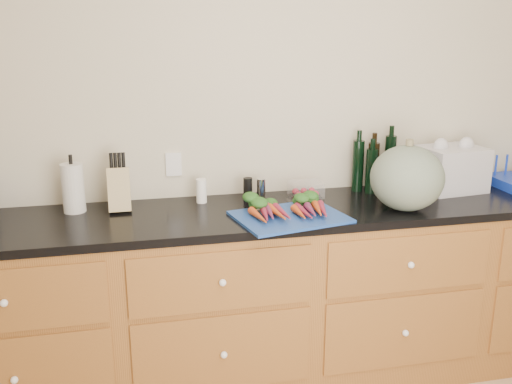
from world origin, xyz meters
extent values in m
cube|color=beige|center=(0.00, 1.62, 1.30)|extent=(4.10, 0.05, 2.60)
cube|color=brown|center=(0.00, 1.30, 0.45)|extent=(3.60, 0.60, 0.90)
cube|color=brown|center=(-1.35, 0.99, 0.72)|extent=(0.82, 0.01, 0.28)
sphere|color=white|center=(-1.35, 0.98, 0.72)|extent=(0.03, 0.03, 0.03)
cube|color=brown|center=(-1.35, 0.99, 0.36)|extent=(0.82, 0.01, 0.38)
sphere|color=white|center=(-1.35, 0.98, 0.36)|extent=(0.03, 0.03, 0.03)
cube|color=brown|center=(-0.45, 0.99, 0.72)|extent=(0.82, 0.01, 0.28)
sphere|color=white|center=(-0.45, 0.98, 0.72)|extent=(0.03, 0.03, 0.03)
cube|color=brown|center=(-0.45, 0.99, 0.36)|extent=(0.82, 0.01, 0.38)
sphere|color=white|center=(-0.45, 0.98, 0.36)|extent=(0.03, 0.03, 0.03)
cube|color=brown|center=(0.45, 0.99, 0.72)|extent=(0.82, 0.01, 0.28)
sphere|color=white|center=(0.45, 0.98, 0.72)|extent=(0.03, 0.03, 0.03)
cube|color=brown|center=(0.45, 0.99, 0.36)|extent=(0.82, 0.01, 0.38)
sphere|color=white|center=(0.45, 0.98, 0.36)|extent=(0.03, 0.03, 0.03)
cube|color=black|center=(0.00, 1.30, 0.92)|extent=(3.64, 0.62, 0.04)
cube|color=navy|center=(-0.10, 1.14, 0.95)|extent=(0.56, 0.47, 0.01)
cone|color=#C74617|center=(-0.26, 1.12, 0.97)|extent=(0.04, 0.18, 0.04)
cone|color=maroon|center=(-0.23, 1.12, 0.97)|extent=(0.04, 0.18, 0.04)
cone|color=#702248|center=(-0.20, 1.12, 0.97)|extent=(0.04, 0.18, 0.04)
cone|color=#C74617|center=(-0.17, 1.12, 0.97)|extent=(0.04, 0.18, 0.04)
cone|color=maroon|center=(-0.14, 1.12, 0.97)|extent=(0.04, 0.18, 0.04)
ellipsoid|color=#204918|center=(-0.20, 1.26, 0.98)|extent=(0.18, 0.11, 0.05)
cone|color=#C74617|center=(-0.06, 1.12, 0.97)|extent=(0.04, 0.18, 0.04)
cone|color=maroon|center=(-0.03, 1.12, 0.97)|extent=(0.04, 0.18, 0.04)
cone|color=#702248|center=(-0.01, 1.12, 0.97)|extent=(0.04, 0.18, 0.04)
cone|color=#C74617|center=(0.02, 1.12, 0.97)|extent=(0.04, 0.18, 0.04)
cone|color=maroon|center=(0.05, 1.12, 0.97)|extent=(0.04, 0.18, 0.04)
ellipsoid|color=#204918|center=(-0.01, 1.26, 0.98)|extent=(0.18, 0.11, 0.05)
ellipsoid|color=#526252|center=(0.48, 1.15, 1.10)|extent=(0.35, 0.35, 0.32)
cylinder|color=silver|center=(-1.09, 1.46, 1.06)|extent=(0.11, 0.11, 0.24)
cube|color=tan|center=(-0.88, 1.44, 1.04)|extent=(0.10, 0.10, 0.21)
cylinder|color=white|center=(-0.47, 1.48, 1.00)|extent=(0.05, 0.05, 0.12)
cylinder|color=black|center=(-0.23, 1.48, 1.00)|extent=(0.05, 0.05, 0.12)
cylinder|color=silver|center=(-0.16, 1.48, 0.99)|extent=(0.05, 0.05, 0.11)
cube|color=white|center=(0.08, 1.47, 0.98)|extent=(0.17, 0.13, 0.08)
cylinder|color=black|center=(0.38, 1.52, 1.08)|extent=(0.06, 0.06, 0.28)
cylinder|color=black|center=(0.48, 1.53, 1.07)|extent=(0.06, 0.06, 0.26)
cylinder|color=black|center=(0.57, 1.52, 1.09)|extent=(0.06, 0.06, 0.30)
cylinder|color=black|center=(0.44, 1.46, 1.06)|extent=(0.06, 0.06, 0.24)
camera|label=1|loc=(-0.80, -1.29, 1.79)|focal=40.00mm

